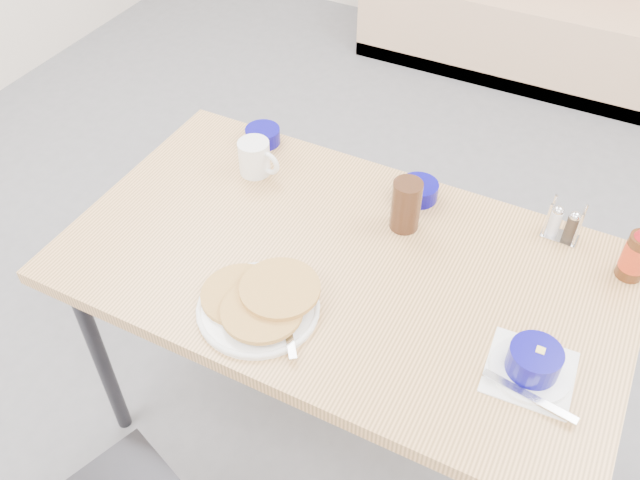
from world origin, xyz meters
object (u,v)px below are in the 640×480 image
at_px(coffee_mug, 256,157).
at_px(creamer_bowl, 263,136).
at_px(grits_setting, 533,364).
at_px(butter_bowl, 418,191).
at_px(amber_tumbler, 406,205).
at_px(condiment_caddy, 563,226).
at_px(booth_bench, 548,7).
at_px(dining_table, 343,278).
at_px(syrup_bottle, 637,253).
at_px(pancake_plate, 260,303).

height_order(coffee_mug, creamer_bowl, coffee_mug).
height_order(grits_setting, butter_bowl, grits_setting).
height_order(grits_setting, amber_tumbler, amber_tumbler).
relative_size(creamer_bowl, condiment_caddy, 0.95).
bearing_deg(booth_bench, creamer_bowl, -101.12).
bearing_deg(dining_table, amber_tumbler, 65.54).
distance_m(booth_bench, grits_setting, 2.73).
bearing_deg(amber_tumbler, dining_table, -114.46).
relative_size(coffee_mug, grits_setting, 0.61).
distance_m(creamer_bowl, amber_tumbler, 0.54).
bearing_deg(booth_bench, butter_bowl, -88.01).
relative_size(dining_table, grits_setting, 6.52).
bearing_deg(syrup_bottle, butter_bowl, 176.20).
height_order(coffee_mug, amber_tumbler, amber_tumbler).
relative_size(dining_table, coffee_mug, 10.65).
distance_m(pancake_plate, syrup_bottle, 0.90).
xyz_separation_m(butter_bowl, syrup_bottle, (0.56, -0.04, 0.05)).
bearing_deg(creamer_bowl, butter_bowl, -3.14).
xyz_separation_m(grits_setting, creamer_bowl, (-0.93, 0.46, -0.01)).
bearing_deg(coffee_mug, creamer_bowl, 113.04).
bearing_deg(syrup_bottle, amber_tumbler, -171.14).
bearing_deg(grits_setting, condiment_caddy, 95.07).
height_order(amber_tumbler, syrup_bottle, syrup_bottle).
height_order(pancake_plate, syrup_bottle, syrup_bottle).
height_order(butter_bowl, condiment_caddy, condiment_caddy).
bearing_deg(condiment_caddy, butter_bowl, -174.38).
height_order(creamer_bowl, amber_tumbler, amber_tumbler).
bearing_deg(condiment_caddy, pancake_plate, -132.87).
bearing_deg(amber_tumbler, coffee_mug, 177.72).
bearing_deg(dining_table, booth_bench, 90.00).
bearing_deg(amber_tumbler, pancake_plate, -114.85).
xyz_separation_m(pancake_plate, butter_bowl, (0.18, 0.54, 0.00)).
bearing_deg(amber_tumbler, butter_bowl, 93.82).
distance_m(pancake_plate, grits_setting, 0.62).
relative_size(booth_bench, grits_setting, 8.85).
bearing_deg(grits_setting, booth_bench, 100.67).
distance_m(creamer_bowl, condiment_caddy, 0.89).
relative_size(grits_setting, condiment_caddy, 1.96).
relative_size(grits_setting, creamer_bowl, 2.06).
relative_size(amber_tumbler, condiment_caddy, 1.32).
xyz_separation_m(grits_setting, butter_bowl, (-0.42, 0.43, -0.01)).
bearing_deg(syrup_bottle, coffee_mug, -176.16).
relative_size(grits_setting, butter_bowl, 2.01).
xyz_separation_m(grits_setting, condiment_caddy, (-0.04, 0.45, 0.01)).
bearing_deg(creamer_bowl, coffee_mug, -66.96).
bearing_deg(creamer_bowl, grits_setting, -26.19).
relative_size(booth_bench, creamer_bowl, 18.29).
bearing_deg(grits_setting, coffee_mug, 159.64).
bearing_deg(condiment_caddy, booth_bench, 104.26).
relative_size(condiment_caddy, syrup_bottle, 0.64).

